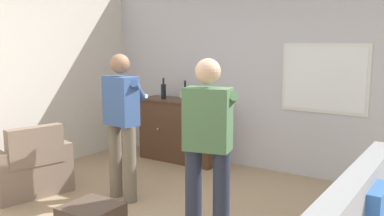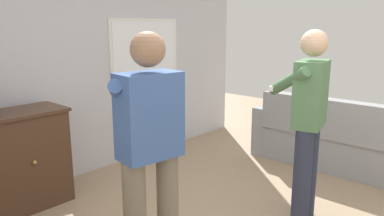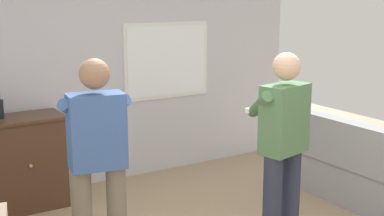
% 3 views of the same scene
% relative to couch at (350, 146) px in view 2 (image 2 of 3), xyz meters
% --- Properties ---
extents(wall_back_with_window, '(5.20, 0.15, 2.80)m').
position_rel_couch_xyz_m(wall_back_with_window, '(-1.96, 2.36, 1.07)').
color(wall_back_with_window, silver).
rests_on(wall_back_with_window, ground).
extents(couch, '(0.57, 2.43, 0.88)m').
position_rel_couch_xyz_m(couch, '(0.00, 0.00, 0.00)').
color(couch, gray).
rests_on(couch, ground).
extents(person_standing_left, '(0.55, 0.50, 1.68)m').
position_rel_couch_xyz_m(person_standing_left, '(-2.81, 0.33, 0.60)').
color(person_standing_left, '#6B6051').
rests_on(person_standing_left, ground).
extents(person_standing_right, '(0.54, 0.51, 1.68)m').
position_rel_couch_xyz_m(person_standing_right, '(-1.41, -0.09, 0.60)').
color(person_standing_right, '#282D42').
rests_on(person_standing_right, ground).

